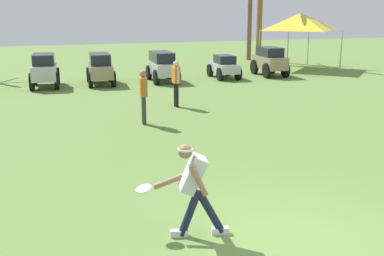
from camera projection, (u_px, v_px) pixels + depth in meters
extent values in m
plane|color=olive|center=(294.00, 242.00, 6.92)|extent=(80.00, 80.00, 0.00)
cylinder|color=#191E38|center=(190.00, 213.00, 7.04)|extent=(0.37, 0.18, 0.72)
cube|color=silver|center=(179.00, 233.00, 7.10)|extent=(0.27, 0.15, 0.10)
cylinder|color=#191E38|center=(210.00, 212.00, 7.08)|extent=(0.45, 0.20, 0.69)
cube|color=silver|center=(220.00, 231.00, 7.17)|extent=(0.27, 0.15, 0.10)
cube|color=silver|center=(193.00, 174.00, 6.90)|extent=(0.46, 0.41, 0.57)
sphere|color=#936B4C|center=(185.00, 151.00, 6.80)|extent=(0.25, 0.25, 0.21)
cylinder|color=white|center=(185.00, 149.00, 6.80)|extent=(0.25, 0.25, 0.03)
cylinder|color=#936B4C|center=(173.00, 180.00, 7.07)|extent=(0.58, 0.19, 0.27)
cylinder|color=#936B4C|center=(198.00, 180.00, 6.72)|extent=(0.29, 0.13, 0.49)
cylinder|color=white|center=(144.00, 189.00, 7.07)|extent=(0.30, 0.30, 0.08)
cylinder|color=black|center=(177.00, 95.00, 16.23)|extent=(0.11, 0.11, 0.82)
cylinder|color=black|center=(175.00, 94.00, 16.39)|extent=(0.11, 0.11, 0.82)
cube|color=orange|center=(176.00, 75.00, 16.14)|extent=(0.21, 0.34, 0.54)
cylinder|color=beige|center=(178.00, 75.00, 15.95)|extent=(0.07, 0.07, 0.52)
cylinder|color=beige|center=(174.00, 74.00, 16.33)|extent=(0.07, 0.07, 0.52)
sphere|color=beige|center=(176.00, 64.00, 16.05)|extent=(0.20, 0.20, 0.20)
cylinder|color=#33333D|center=(144.00, 111.00, 13.77)|extent=(0.12, 0.12, 0.82)
cylinder|color=#33333D|center=(144.00, 110.00, 13.94)|extent=(0.12, 0.12, 0.82)
cube|color=orange|center=(143.00, 87.00, 13.69)|extent=(0.24, 0.36, 0.54)
cylinder|color=#936B4C|center=(144.00, 88.00, 13.49)|extent=(0.08, 0.08, 0.52)
cylinder|color=#936B4C|center=(142.00, 85.00, 13.89)|extent=(0.08, 0.08, 0.52)
sphere|color=#936B4C|center=(143.00, 74.00, 13.60)|extent=(0.22, 0.22, 0.20)
cube|color=#B7BABF|center=(45.00, 72.00, 20.32)|extent=(1.17, 2.42, 0.60)
cube|color=#1E232B|center=(44.00, 59.00, 20.24)|extent=(0.99, 1.62, 0.44)
cylinder|color=black|center=(34.00, 77.00, 21.01)|extent=(0.24, 0.73, 0.72)
cylinder|color=black|center=(57.00, 76.00, 21.24)|extent=(0.24, 0.73, 0.72)
cylinder|color=black|center=(32.00, 82.00, 19.55)|extent=(0.24, 0.73, 0.72)
cylinder|color=black|center=(57.00, 81.00, 19.77)|extent=(0.24, 0.73, 0.72)
cube|color=#998466|center=(100.00, 71.00, 21.07)|extent=(1.14, 2.47, 0.55)
cube|color=#1E232B|center=(100.00, 59.00, 21.09)|extent=(0.98, 1.86, 0.46)
cylinder|color=black|center=(89.00, 75.00, 21.81)|extent=(0.23, 0.67, 0.66)
cylinder|color=black|center=(110.00, 74.00, 22.04)|extent=(0.23, 0.67, 0.66)
cylinder|color=black|center=(90.00, 80.00, 20.23)|extent=(0.23, 0.67, 0.66)
cylinder|color=black|center=(113.00, 79.00, 20.47)|extent=(0.23, 0.67, 0.66)
cube|color=#B7BABF|center=(163.00, 68.00, 21.86)|extent=(1.07, 2.44, 0.55)
cube|color=#1E232B|center=(162.00, 57.00, 21.88)|extent=(0.93, 1.84, 0.46)
cylinder|color=black|center=(149.00, 72.00, 22.58)|extent=(0.21, 0.67, 0.66)
cylinder|color=black|center=(169.00, 72.00, 22.83)|extent=(0.21, 0.67, 0.66)
cylinder|color=black|center=(156.00, 77.00, 21.02)|extent=(0.21, 0.67, 0.66)
cylinder|color=black|center=(177.00, 76.00, 21.27)|extent=(0.21, 0.67, 0.66)
cube|color=#B7BABF|center=(224.00, 67.00, 22.99)|extent=(1.03, 2.25, 0.42)
cube|color=#1E232B|center=(225.00, 59.00, 22.80)|extent=(0.86, 1.15, 0.38)
cylinder|color=black|center=(210.00, 70.00, 23.65)|extent=(0.22, 0.61, 0.60)
cylinder|color=black|center=(227.00, 70.00, 23.88)|extent=(0.22, 0.61, 0.60)
cylinder|color=black|center=(220.00, 74.00, 22.21)|extent=(0.22, 0.61, 0.60)
cylinder|color=black|center=(238.00, 74.00, 22.44)|extent=(0.22, 0.61, 0.60)
cube|color=#998466|center=(270.00, 62.00, 23.78)|extent=(1.13, 2.41, 0.60)
cube|color=#1E232B|center=(270.00, 52.00, 23.70)|extent=(0.96, 1.60, 0.44)
cylinder|color=black|center=(254.00, 67.00, 24.46)|extent=(0.23, 0.73, 0.72)
cylinder|color=black|center=(272.00, 66.00, 24.71)|extent=(0.23, 0.73, 0.72)
cylinder|color=black|center=(267.00, 71.00, 23.00)|extent=(0.23, 0.73, 0.72)
cylinder|color=black|center=(285.00, 70.00, 23.25)|extent=(0.23, 0.73, 0.72)
cylinder|color=brown|center=(260.00, 3.00, 28.66)|extent=(0.33, 0.33, 7.17)
cylinder|color=brown|center=(250.00, 8.00, 30.36)|extent=(0.29, 0.29, 6.52)
cylinder|color=#B2B5BA|center=(308.00, 47.00, 28.37)|extent=(0.06, 0.06, 2.10)
cylinder|color=#B2B5BA|center=(259.00, 48.00, 27.37)|extent=(0.06, 0.06, 2.10)
cylinder|color=#B2B5BA|center=(341.00, 51.00, 25.43)|extent=(0.06, 0.06, 2.10)
cylinder|color=#B2B5BA|center=(288.00, 53.00, 24.43)|extent=(0.06, 0.06, 2.10)
pyramid|color=yellow|center=(300.00, 22.00, 26.04)|extent=(3.36, 3.36, 0.91)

